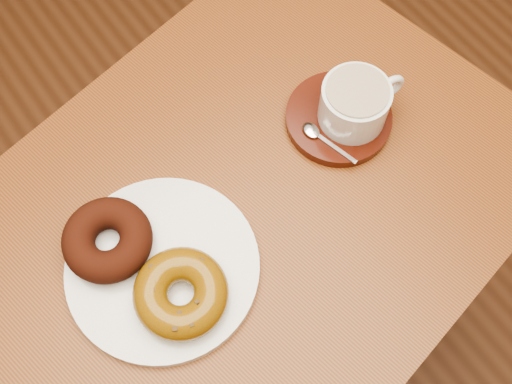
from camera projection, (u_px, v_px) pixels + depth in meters
ground at (228, 214)px, 1.69m from camera, size 6.00×6.00×0.00m
cafe_table at (245, 237)px, 0.98m from camera, size 0.91×0.75×0.76m
donut_plate at (163, 268)px, 0.83m from camera, size 0.26×0.26×0.02m
donut_cinnamon at (107, 240)px, 0.81m from camera, size 0.16×0.16×0.04m
donut_caramel at (181, 293)px, 0.78m from camera, size 0.13×0.13×0.04m
saucer at (338, 118)px, 0.92m from camera, size 0.21×0.21×0.02m
coffee_cup at (355, 103)px, 0.88m from camera, size 0.13×0.10×0.07m
teaspoon at (316, 134)px, 0.90m from camera, size 0.03×0.09×0.01m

